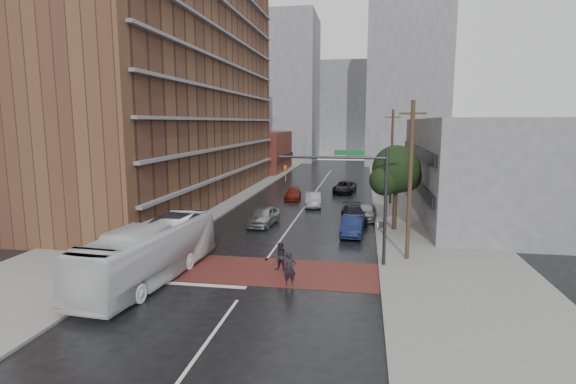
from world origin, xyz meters
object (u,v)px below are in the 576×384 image
(car_parked_mid, at_px, (354,214))
(car_parked_far, at_px, (367,211))
(pedestrian_b, at_px, (281,257))
(suv_travel, at_px, (345,187))
(car_travel_b, at_px, (313,200))
(car_parked_near, at_px, (352,226))
(transit_bus, at_px, (150,253))
(pedestrian_a, at_px, (290,269))
(car_travel_a, at_px, (264,216))
(car_travel_c, at_px, (293,194))

(car_parked_mid, bearing_deg, car_parked_far, 44.15)
(pedestrian_b, bearing_deg, suv_travel, 106.54)
(car_travel_b, bearing_deg, car_parked_near, -76.17)
(car_parked_near, height_order, car_parked_far, car_parked_near)
(transit_bus, distance_m, pedestrian_a, 7.75)
(car_travel_a, distance_m, suv_travel, 19.99)
(car_parked_far, bearing_deg, car_travel_a, -153.09)
(pedestrian_a, bearing_deg, car_travel_c, 79.97)
(pedestrian_b, distance_m, car_travel_a, 11.95)
(transit_bus, bearing_deg, car_parked_near, 52.79)
(car_travel_a, relative_size, car_travel_b, 1.05)
(pedestrian_a, height_order, suv_travel, pedestrian_a)
(car_travel_a, bearing_deg, car_travel_c, 94.52)
(suv_travel, distance_m, car_parked_far, 15.41)
(car_travel_c, bearing_deg, car_travel_b, -59.19)
(car_travel_c, bearing_deg, car_parked_mid, -59.44)
(transit_bus, bearing_deg, car_travel_b, 79.22)
(car_travel_a, distance_m, car_parked_far, 9.46)
(pedestrian_a, xyz_separation_m, pedestrian_b, (-0.89, 2.21, -0.06))
(suv_travel, bearing_deg, pedestrian_b, -87.33)
(pedestrian_a, relative_size, pedestrian_b, 1.07)
(car_travel_a, bearing_deg, pedestrian_a, -65.47)
(car_travel_a, relative_size, suv_travel, 0.92)
(suv_travel, bearing_deg, car_travel_c, -127.62)
(car_parked_near, bearing_deg, car_travel_a, 167.08)
(pedestrian_b, xyz_separation_m, car_travel_b, (-0.47, 20.60, -0.12))
(pedestrian_a, bearing_deg, car_parked_far, 58.07)
(car_travel_c, bearing_deg, suv_travel, 42.61)
(pedestrian_a, height_order, car_travel_b, pedestrian_a)
(car_travel_b, relative_size, suv_travel, 0.87)
(car_travel_b, distance_m, car_parked_mid, 7.97)
(pedestrian_b, height_order, car_travel_c, pedestrian_b)
(pedestrian_a, distance_m, car_travel_c, 27.34)
(car_travel_a, relative_size, car_parked_mid, 0.96)
(car_parked_far, bearing_deg, pedestrian_a, -100.61)
(car_parked_mid, bearing_deg, suv_travel, 88.36)
(car_parked_near, distance_m, car_parked_mid, 4.63)
(car_travel_c, bearing_deg, pedestrian_a, -83.98)
(pedestrian_a, relative_size, car_parked_mid, 0.38)
(car_travel_b, bearing_deg, transit_bus, -112.43)
(car_travel_c, distance_m, car_parked_near, 17.09)
(pedestrian_a, distance_m, suv_travel, 32.71)
(suv_travel, xyz_separation_m, car_parked_far, (2.65, -15.18, 0.02))
(car_travel_b, bearing_deg, pedestrian_b, -95.93)
(car_travel_b, bearing_deg, car_travel_c, 116.28)
(transit_bus, distance_m, car_parked_far, 21.58)
(transit_bus, height_order, car_travel_a, transit_bus)
(suv_travel, xyz_separation_m, car_parked_mid, (1.55, -16.54, -0.00))
(car_travel_c, bearing_deg, car_travel_a, -94.31)
(pedestrian_b, distance_m, suv_travel, 30.56)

